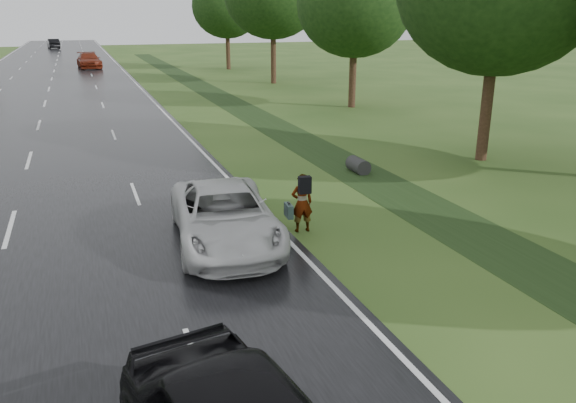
# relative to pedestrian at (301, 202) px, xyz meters

# --- Properties ---
(road) EXTENTS (14.00, 180.00, 0.04)m
(road) POSITION_rel_pedestrian_xyz_m (-7.34, 39.83, -0.80)
(road) COLOR black
(road) RESTS_ON ground
(edge_stripe_east) EXTENTS (0.12, 180.00, 0.01)m
(edge_stripe_east) POSITION_rel_pedestrian_xyz_m (-0.59, 39.83, -0.78)
(edge_stripe_east) COLOR silver
(edge_stripe_east) RESTS_ON road
(center_line) EXTENTS (0.12, 180.00, 0.01)m
(center_line) POSITION_rel_pedestrian_xyz_m (-7.34, 39.83, -0.78)
(center_line) COLOR silver
(center_line) RESTS_ON road
(drainage_ditch) EXTENTS (2.20, 120.00, 0.56)m
(drainage_ditch) POSITION_rel_pedestrian_xyz_m (4.16, 13.54, -0.79)
(drainage_ditch) COLOR #1D3213
(drainage_ditch) RESTS_ON ground
(tree_east_c) EXTENTS (7.00, 7.00, 9.29)m
(tree_east_c) POSITION_rel_pedestrian_xyz_m (10.86, 18.83, 5.31)
(tree_east_c) COLOR #382116
(tree_east_c) RESTS_ON ground
(tree_east_f) EXTENTS (7.20, 7.20, 9.62)m
(tree_east_f) POSITION_rel_pedestrian_xyz_m (10.16, 46.83, 5.55)
(tree_east_f) COLOR #382116
(tree_east_f) RESTS_ON ground
(pedestrian) EXTENTS (0.73, 0.68, 1.59)m
(pedestrian) POSITION_rel_pedestrian_xyz_m (0.00, 0.00, 0.00)
(pedestrian) COLOR #A5998C
(pedestrian) RESTS_ON ground
(white_pickup) EXTENTS (2.88, 5.39, 1.44)m
(white_pickup) POSITION_rel_pedestrian_xyz_m (-2.11, -0.17, -0.06)
(white_pickup) COLOR silver
(white_pickup) RESTS_ON road
(far_car_red) EXTENTS (2.65, 5.75, 1.63)m
(far_car_red) POSITION_rel_pedestrian_xyz_m (-3.76, 52.99, 0.03)
(far_car_red) COLOR maroon
(far_car_red) RESTS_ON road
(far_car_dark) EXTENTS (2.31, 5.16, 1.64)m
(far_car_dark) POSITION_rel_pedestrian_xyz_m (-8.34, 94.30, 0.04)
(far_car_dark) COLOR black
(far_car_dark) RESTS_ON road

